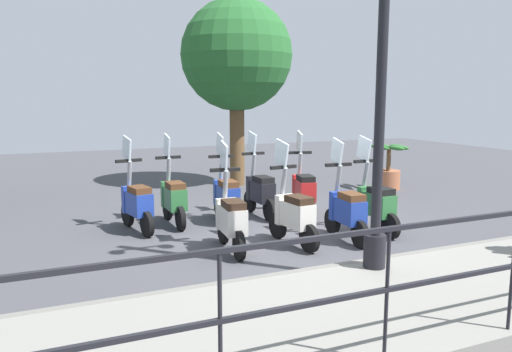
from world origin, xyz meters
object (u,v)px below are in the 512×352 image
scooter_near_0 (375,203)px  scooter_far_2 (226,195)px  tree_distant (237,56)px  scooter_far_0 (303,189)px  scooter_near_1 (346,209)px  scooter_far_3 (173,197)px  scooter_near_3 (231,218)px  potted_palm (388,171)px  scooter_far_4 (137,202)px  lamp_post_near (381,91)px  scooter_near_2 (293,213)px  scooter_far_1 (260,190)px

scooter_near_0 → scooter_far_2: same height
tree_distant → scooter_far_0: size_ratio=2.91×
scooter_near_1 → scooter_far_3: (1.96, 2.17, 0.00)m
tree_distant → scooter_near_0: (-4.98, -0.42, -2.64)m
scooter_far_0 → tree_distant: bearing=13.0°
scooter_near_0 → scooter_near_1: size_ratio=1.00×
scooter_near_0 → scooter_near_3: size_ratio=1.00×
potted_palm → scooter_near_1: size_ratio=0.69×
scooter_far_2 → scooter_far_4: 1.52m
lamp_post_near → scooter_near_2: bearing=8.6°
scooter_near_3 → scooter_far_1: size_ratio=1.00×
tree_distant → scooter_far_1: bearing=165.6°
scooter_near_0 → scooter_near_1: bearing=105.6°
scooter_near_1 → scooter_far_0: size_ratio=1.00×
tree_distant → scooter_far_1: size_ratio=2.91×
scooter_far_3 → scooter_far_4: same height
lamp_post_near → scooter_far_3: (3.47, 1.56, -1.74)m
scooter_far_0 → scooter_far_3: bearing=97.9°
tree_distant → scooter_near_0: tree_distant is taller
lamp_post_near → scooter_far_1: bearing=-0.4°
scooter_near_3 → scooter_far_2: 1.64m
scooter_near_2 → scooter_far_2: bearing=8.6°
tree_distant → scooter_far_4: (-3.38, 3.07, -2.64)m
potted_palm → scooter_far_3: scooter_far_3 is taller
scooter_far_1 → scooter_far_3: size_ratio=1.00×
tree_distant → scooter_far_3: tree_distant is taller
scooter_near_2 → scooter_far_4: bearing=42.8°
scooter_near_0 → scooter_far_2: bearing=51.0°
tree_distant → scooter_far_0: bearing=179.3°
tree_distant → scooter_near_0: 5.65m
lamp_post_near → scooter_near_0: size_ratio=3.02×
scooter_near_1 → scooter_far_2: (1.75, 1.30, 0.00)m
scooter_far_0 → scooter_far_2: bearing=102.6°
scooter_far_4 → tree_distant: bearing=-53.8°
scooter_near_3 → scooter_far_2: same height
scooter_near_1 → scooter_far_1: size_ratio=1.00×
scooter_near_0 → scooter_near_3: bearing=89.5°
lamp_post_near → potted_palm: lamp_post_near is taller
scooter_near_0 → scooter_far_0: bearing=16.0°
scooter_near_1 → scooter_far_4: 3.34m
scooter_near_1 → potted_palm: bearing=-42.2°
scooter_far_3 → scooter_far_1: bearing=-92.3°
scooter_far_1 → scooter_far_4: same height
scooter_near_2 → scooter_far_1: 1.84m
scooter_near_3 → scooter_far_0: (1.53, -2.01, 0.00)m
lamp_post_near → scooter_far_4: (3.31, 2.21, -1.74)m
scooter_near_1 → scooter_far_4: (1.79, 2.82, 0.00)m
scooter_near_2 → scooter_far_4: size_ratio=1.00×
scooter_far_2 → scooter_far_3: (0.21, 0.87, 0.00)m
scooter_near_3 → scooter_far_2: (1.56, -0.50, 0.00)m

